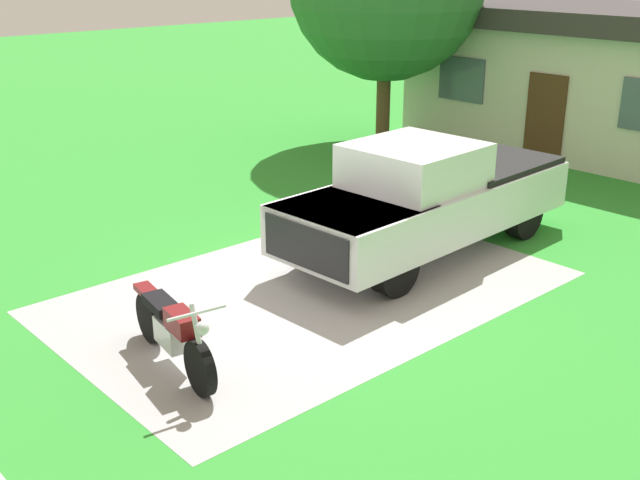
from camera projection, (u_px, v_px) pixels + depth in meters
ground_plane at (313, 292)px, 11.57m from camera, size 80.00×80.00×0.00m
driveway_pad at (313, 291)px, 11.57m from camera, size 4.72×7.32×0.01m
motorcycle at (173, 331)px, 9.34m from camera, size 2.20×0.73×1.09m
pickup_truck at (430, 195)px, 12.90m from camera, size 2.25×5.71×1.90m
neighbor_house at (604, 77)px, 19.61m from camera, size 9.60×5.60×3.50m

